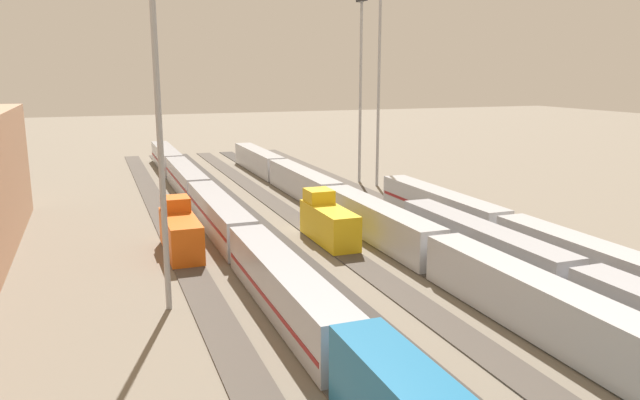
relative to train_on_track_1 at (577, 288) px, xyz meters
The scene contains 17 objects.
ground_plane 31.14m from the train_on_track_1, 18.77° to the left, with size 400.00×400.00×0.00m, color #756B5B.
track_bed_0 29.91m from the train_on_track_1, ahead, with size 140.00×2.80×0.12m, color #4C443D.
track_bed_1 29.49m from the train_on_track_1, ahead, with size 140.00×2.80×0.12m, color #3D3833.
track_bed_2 29.91m from the train_on_track_1, ahead, with size 140.00×2.80×0.12m, color #3D3833.
track_bed_3 31.14m from the train_on_track_1, 18.77° to the left, with size 140.00×2.80×0.12m, color #4C443D.
track_bed_4 33.09m from the train_on_track_1, 27.01° to the left, with size 140.00×2.80×0.12m, color #3D3833.
track_bed_5 35.63m from the train_on_track_1, 34.20° to the left, with size 140.00×2.80×0.12m, color #4C443D.
track_bed_6 38.66m from the train_on_track_1, 40.35° to the left, with size 140.00×2.80×0.12m, color #4C443D.
train_on_track_1 is the anchor object (origin of this frame).
train_on_track_0 7.08m from the train_on_track_1, 44.91° to the right, with size 66.40×3.06×4.40m.
train_on_track_5 39.41m from the train_on_track_1, 30.49° to the left, with size 114.80×3.06×4.40m.
train_on_track_3 26.35m from the train_on_track_1, 22.31° to the left, with size 10.00×3.00×5.00m.
train_on_track_6 35.86m from the train_on_track_1, 44.20° to the left, with size 10.00×3.00×5.00m.
train_on_track_2 24.86m from the train_on_track_1, 11.60° to the left, with size 114.80×3.00×4.40m.
light_mast_0 54.87m from the train_on_track_1, ahead, with size 2.80×0.70×30.49m.
light_mast_1 34.95m from the train_on_track_1, 67.44° to the left, with size 2.80×0.70×31.49m.
light_mast_2 58.45m from the train_on_track_1, ahead, with size 2.80×0.70×29.22m.
Camera 1 is at (-61.88, 22.31, 17.44)m, focal length 33.90 mm.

